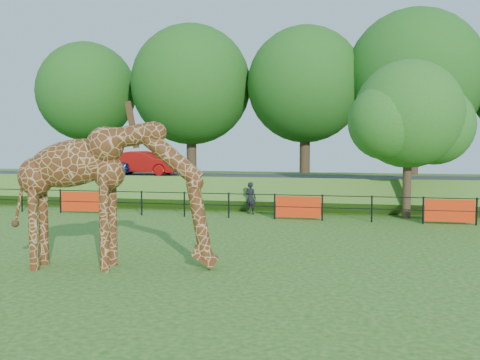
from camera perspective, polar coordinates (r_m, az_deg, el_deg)
The scene contains 10 objects.
ground at distance 15.57m, azimuth -8.04°, elevation -8.07°, with size 90.00×90.00×0.00m, color #1F5114.
giraffe at distance 14.07m, azimuth -13.26°, elevation -1.58°, with size 5.33×0.98×3.81m, color #552A11, non-canonical shape.
perimeter_fence at distance 23.06m, azimuth -1.21°, elevation -2.71°, with size 28.07×0.10×1.10m, color black, non-canonical shape.
embankment at distance 30.36m, azimuth 2.03°, elevation -0.91°, with size 40.00×9.00×1.30m, color #1F5114.
road at distance 28.83m, azimuth 1.52°, elevation 0.25°, with size 40.00×5.00×0.12m, color #2B2B2D.
car_blue at distance 31.75m, azimuth -14.38°, elevation 1.76°, with size 1.54×3.82×1.30m, color #123495.
car_red at distance 30.92m, azimuth -10.15°, elevation 1.80°, with size 1.42×4.06×1.34m, color red.
visitor at distance 24.33m, azimuth 1.14°, elevation -1.93°, with size 0.53×0.35×1.47m, color black.
tree_east at distance 24.06m, azimuth 17.73°, elevation 6.28°, with size 5.40×4.71×6.76m.
bg_tree_line at distance 36.66m, azimuth 6.81°, elevation 10.15°, with size 37.30×8.80×11.82m.
Camera 1 is at (5.25, -14.29, 3.24)m, focal length 40.00 mm.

